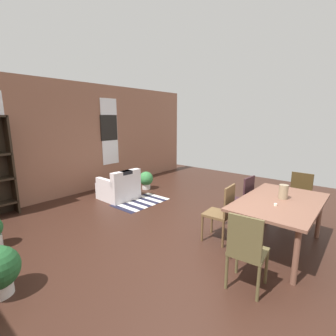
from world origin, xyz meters
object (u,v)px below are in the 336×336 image
object	(u,v)px
dining_table	(280,206)
dining_chair_head_right	(299,196)
armchair_white	(119,188)
vase_on_table	(283,192)
dining_chair_head_left	(246,249)
dining_chair_far_right	(242,199)
dining_chair_far_left	(222,211)
potted_plant_by_shelf	(146,179)

from	to	relation	value
dining_table	dining_chair_head_right	size ratio (longest dim) A/B	1.84
armchair_white	dining_table	bearing A→B (deg)	-88.42
armchair_white	vase_on_table	bearing A→B (deg)	-86.65
dining_table	dining_chair_head_left	xyz separation A→B (m)	(-1.25, -0.01, -0.17)
dining_chair_head_right	dining_chair_far_right	world-z (taller)	same
dining_chair_head_left	dining_chair_far_left	world-z (taller)	same
vase_on_table	dining_chair_head_left	size ratio (longest dim) A/B	0.23
dining_chair_far_left	dining_chair_head_left	bearing A→B (deg)	-138.50
vase_on_table	dining_chair_head_right	bearing A→B (deg)	-0.11
dining_chair_head_right	potted_plant_by_shelf	size ratio (longest dim) A/B	1.89
dining_chair_head_right	vase_on_table	bearing A→B (deg)	179.89
dining_chair_head_left	potted_plant_by_shelf	xyz separation A→B (m)	(2.16, 3.81, -0.23)
dining_chair_far_left	dining_chair_head_right	distance (m)	1.80
dining_chair_far_left	dining_chair_far_right	distance (m)	0.78
dining_chair_far_right	vase_on_table	bearing A→B (deg)	-109.98
dining_chair_head_left	potted_plant_by_shelf	distance (m)	4.39
vase_on_table	dining_chair_far_right	world-z (taller)	vase_on_table
dining_chair_far_right	potted_plant_by_shelf	size ratio (longest dim) A/B	1.89
dining_table	dining_chair_head_right	xyz separation A→B (m)	(1.25, -0.00, -0.17)
dining_chair_head_right	potted_plant_by_shelf	bearing A→B (deg)	94.93
dining_table	dining_chair_far_right	bearing A→B (deg)	62.69
armchair_white	potted_plant_by_shelf	size ratio (longest dim) A/B	1.63
dining_chair_head_left	vase_on_table	bearing A→B (deg)	0.29
dining_chair_far_right	dining_chair_head_left	bearing A→B (deg)	-155.07
dining_table	vase_on_table	size ratio (longest dim) A/B	7.99
vase_on_table	armchair_white	distance (m)	3.77
vase_on_table	dining_table	bearing A→B (deg)	180.00
dining_chair_far_right	armchair_white	world-z (taller)	dining_chair_far_right
vase_on_table	dining_chair_head_right	xyz separation A→B (m)	(1.13, -0.00, -0.36)
dining_table	potted_plant_by_shelf	distance (m)	3.94
dining_chair_head_right	dining_chair_far_right	distance (m)	1.14
dining_chair_far_right	potted_plant_by_shelf	bearing A→B (deg)	80.17
dining_chair_far_left	potted_plant_by_shelf	world-z (taller)	dining_chair_far_left
vase_on_table	potted_plant_by_shelf	size ratio (longest dim) A/B	0.43
dining_chair_far_left	armchair_white	size ratio (longest dim) A/B	1.16
vase_on_table	armchair_white	world-z (taller)	vase_on_table
dining_chair_head_right	dining_table	bearing A→B (deg)	179.90
vase_on_table	potted_plant_by_shelf	distance (m)	3.94
dining_chair_far_right	dining_chair_head_right	bearing A→B (deg)	-41.36
dining_table	armchair_white	world-z (taller)	dining_table
vase_on_table	dining_chair_far_right	size ratio (longest dim) A/B	0.23
dining_chair_head_right	dining_chair_far_right	xyz separation A→B (m)	(-0.86, 0.76, 0.00)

